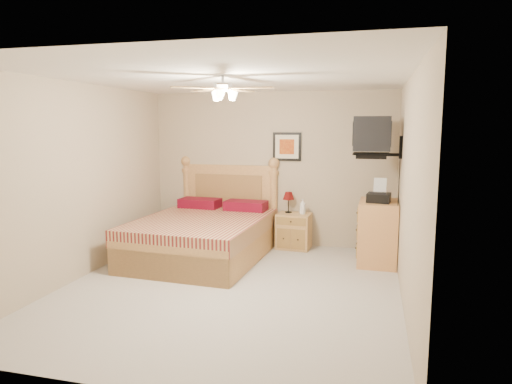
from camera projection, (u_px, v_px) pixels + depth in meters
floor at (230, 288)px, 5.53m from camera, size 4.50×4.50×0.00m
ceiling at (228, 77)px, 5.17m from camera, size 4.00×4.50×0.04m
wall_back at (271, 169)px, 7.51m from camera, size 4.00×0.04×2.50m
wall_front at (131, 227)px, 3.19m from camera, size 4.00×0.04×2.50m
wall_left at (81, 181)px, 5.84m from camera, size 0.04×4.50×2.50m
wall_right at (408, 193)px, 4.86m from camera, size 0.04×4.50×2.50m
bed at (202, 210)px, 6.69m from camera, size 1.82×2.32×1.45m
nightstand at (294, 231)px, 7.30m from camera, size 0.55×0.42×0.57m
table_lamp at (288, 202)px, 7.34m from camera, size 0.21×0.21×0.34m
lotion_bottle at (303, 206)px, 7.21m from camera, size 0.12×0.12×0.24m
framed_picture at (287, 147)px, 7.37m from camera, size 0.46×0.04×0.46m
dresser at (378, 232)px, 6.49m from camera, size 0.55×0.77×0.90m
fax_machine at (379, 190)px, 6.32m from camera, size 0.35×0.37×0.33m
magazine_lower at (374, 197)px, 6.71m from camera, size 0.23×0.28×0.02m
magazine_upper at (374, 196)px, 6.71m from camera, size 0.26×0.32×0.02m
wall_tv at (383, 137)px, 6.12m from camera, size 0.56×0.46×0.58m
ceiling_fan at (223, 89)px, 5.00m from camera, size 1.14×1.14×0.28m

